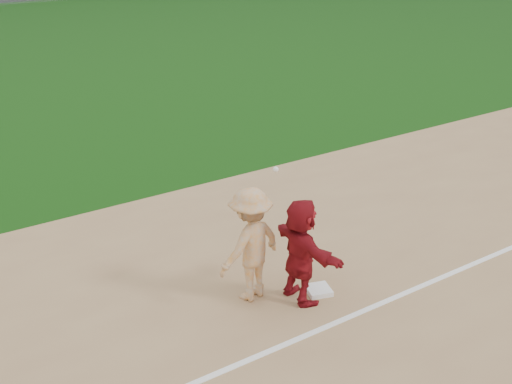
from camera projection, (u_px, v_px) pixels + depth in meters
ground at (308, 297)px, 10.24m from camera, size 160.00×160.00×0.00m
foul_line at (341, 320)px, 9.62m from camera, size 60.00×0.10×0.01m
first_base at (319, 290)px, 10.32m from camera, size 0.47×0.47×0.08m
base_runner at (301, 251)px, 9.84m from camera, size 0.57×1.61×1.71m
first_base_play at (251, 244)px, 9.88m from camera, size 1.32×0.93×2.27m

